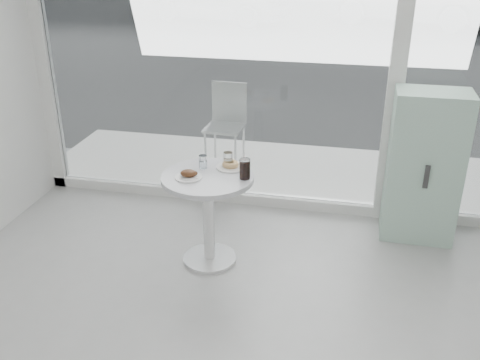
% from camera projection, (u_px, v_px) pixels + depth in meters
% --- Properties ---
extents(room_shell, '(6.00, 6.00, 6.00)m').
position_uv_depth(room_shell, '(130.00, 174.00, 1.36)').
color(room_shell, silver).
rests_on(room_shell, ground).
extents(storefront, '(5.00, 0.14, 3.00)m').
position_uv_depth(storefront, '(303.00, 30.00, 4.59)').
color(storefront, white).
rests_on(storefront, ground).
extents(main_table, '(0.72, 0.72, 0.77)m').
position_uv_depth(main_table, '(208.00, 201.00, 4.21)').
color(main_table, white).
rests_on(main_table, ground).
extents(patio_deck, '(5.60, 1.60, 0.05)m').
position_uv_depth(patio_deck, '(296.00, 172.00, 6.02)').
color(patio_deck, silver).
rests_on(patio_deck, ground).
extents(street, '(40.00, 24.00, 0.00)m').
position_uv_depth(street, '(341.00, 20.00, 16.86)').
color(street, '#323232').
rests_on(street, ground).
extents(mint_cabinet, '(0.61, 0.43, 1.32)m').
position_uv_depth(mint_cabinet, '(424.00, 167.00, 4.55)').
color(mint_cabinet, '#93BCA5').
rests_on(mint_cabinet, ground).
extents(patio_chair, '(0.43, 0.43, 0.93)m').
position_uv_depth(patio_chair, '(227.00, 120.00, 5.94)').
color(patio_chair, white).
rests_on(patio_chair, patio_deck).
extents(plate_fritter, '(0.21, 0.21, 0.07)m').
position_uv_depth(plate_fritter, '(189.00, 175.00, 4.06)').
color(plate_fritter, silver).
rests_on(plate_fritter, main_table).
extents(plate_donut, '(0.23, 0.23, 0.05)m').
position_uv_depth(plate_donut, '(231.00, 166.00, 4.24)').
color(plate_donut, silver).
rests_on(plate_donut, main_table).
extents(water_tumbler_a, '(0.07, 0.07, 0.11)m').
position_uv_depth(water_tumbler_a, '(203.00, 163.00, 4.23)').
color(water_tumbler_a, white).
rests_on(water_tumbler_a, main_table).
extents(water_tumbler_b, '(0.08, 0.08, 0.12)m').
position_uv_depth(water_tumbler_b, '(228.00, 160.00, 4.25)').
color(water_tumbler_b, white).
rests_on(water_tumbler_b, main_table).
extents(cola_glass, '(0.08, 0.08, 0.16)m').
position_uv_depth(cola_glass, '(245.00, 169.00, 4.03)').
color(cola_glass, white).
rests_on(cola_glass, main_table).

